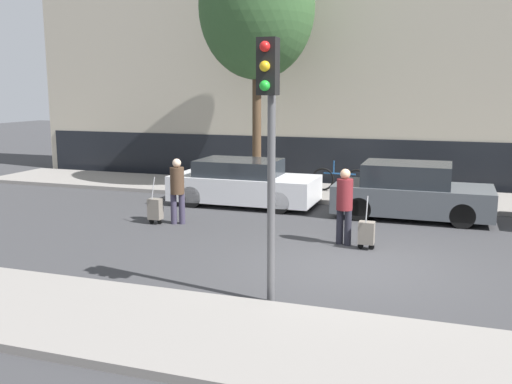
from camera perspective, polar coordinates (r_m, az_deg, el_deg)
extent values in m
plane|color=#38383A|center=(10.89, 9.69, -7.30)|extent=(80.00, 80.00, 0.00)
cube|color=gray|center=(7.43, 4.83, -15.25)|extent=(28.00, 2.50, 0.12)
cube|color=gray|center=(17.63, 13.40, -0.48)|extent=(28.00, 3.00, 0.12)
cube|color=#B7AD99|center=(20.73, 14.94, 15.31)|extent=(28.00, 2.21, 10.42)
cube|color=black|center=(19.67, 14.12, 2.76)|extent=(27.44, 0.06, 1.60)
cube|color=silver|center=(16.21, -1.15, 0.43)|extent=(4.10, 1.83, 0.70)
cube|color=#23282D|center=(16.18, -1.70, 2.47)|extent=(2.25, 1.61, 0.45)
cylinder|color=black|center=(15.08, 2.32, -1.07)|extent=(0.60, 0.18, 0.60)
cylinder|color=black|center=(16.65, 3.95, -0.01)|extent=(0.60, 0.18, 0.60)
cylinder|color=black|center=(15.98, -6.44, -0.48)|extent=(0.60, 0.18, 0.60)
cylinder|color=black|center=(17.46, -4.13, 0.47)|extent=(0.60, 0.18, 0.60)
cube|color=#4C5156|center=(15.13, 15.34, -0.65)|extent=(3.93, 1.79, 0.70)
cube|color=#23282D|center=(15.04, 14.86, 1.75)|extent=(2.16, 1.58, 0.56)
cylinder|color=black|center=(14.36, 19.94, -2.26)|extent=(0.60, 0.18, 0.60)
cylinder|color=black|center=(15.94, 19.87, -1.06)|extent=(0.60, 0.18, 0.60)
cylinder|color=black|center=(14.50, 10.30, -1.68)|extent=(0.60, 0.18, 0.60)
cylinder|color=black|center=(16.07, 11.17, -0.55)|extent=(0.60, 0.18, 0.60)
cylinder|color=#383347|center=(14.07, -8.23, -1.68)|extent=(0.15, 0.15, 0.75)
cylinder|color=#383347|center=(14.05, -7.42, -1.68)|extent=(0.15, 0.15, 0.75)
cylinder|color=#473323|center=(13.93, -7.89, 1.13)|extent=(0.34, 0.34, 0.65)
sphere|color=beige|center=(13.87, -7.94, 2.89)|extent=(0.21, 0.21, 0.21)
cube|color=slate|center=(14.13, -10.04, -1.68)|extent=(0.32, 0.24, 0.51)
cylinder|color=black|center=(14.25, -10.40, -2.88)|extent=(0.12, 0.03, 0.12)
cylinder|color=black|center=(14.15, -9.60, -2.96)|extent=(0.12, 0.03, 0.12)
cylinder|color=gray|center=(13.97, -10.25, 0.38)|extent=(0.02, 0.19, 0.53)
cylinder|color=#23232D|center=(12.17, 9.17, -3.57)|extent=(0.15, 0.15, 0.76)
cylinder|color=#23232D|center=(12.27, 8.38, -3.43)|extent=(0.15, 0.15, 0.76)
cylinder|color=maroon|center=(12.07, 8.86, -0.24)|extent=(0.34, 0.34, 0.66)
sphere|color=tan|center=(12.00, 8.92, 1.80)|extent=(0.21, 0.21, 0.21)
cube|color=slate|center=(11.95, 10.99, -4.02)|extent=(0.32, 0.24, 0.46)
cylinder|color=black|center=(12.04, 10.41, -5.32)|extent=(0.12, 0.03, 0.12)
cylinder|color=black|center=(12.01, 11.47, -5.40)|extent=(0.12, 0.03, 0.12)
cylinder|color=gray|center=(11.77, 11.02, -1.71)|extent=(0.02, 0.19, 0.53)
cylinder|color=#515154|center=(8.50, 1.54, 1.64)|extent=(0.12, 0.12, 3.97)
cube|color=black|center=(8.24, 1.21, 12.43)|extent=(0.28, 0.24, 0.80)
sphere|color=red|center=(8.11, 0.89, 14.36)|extent=(0.15, 0.15, 0.15)
sphere|color=gold|center=(8.09, 0.88, 12.47)|extent=(0.15, 0.15, 0.15)
sphere|color=green|center=(8.09, 0.87, 10.58)|extent=(0.15, 0.15, 0.15)
torus|color=black|center=(17.78, 10.01, 1.10)|extent=(0.72, 0.06, 0.72)
torus|color=black|center=(17.96, 6.70, 1.28)|extent=(0.72, 0.06, 0.72)
cylinder|color=navy|center=(17.83, 8.36, 1.82)|extent=(1.00, 0.05, 0.05)
cylinder|color=navy|center=(17.84, 7.78, 2.49)|extent=(0.04, 0.04, 0.40)
cylinder|color=#4C3826|center=(18.20, 0.08, 6.62)|extent=(0.28, 0.28, 3.97)
ellipsoid|color=#33562D|center=(18.33, 0.08, 18.00)|extent=(3.57, 3.57, 4.37)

